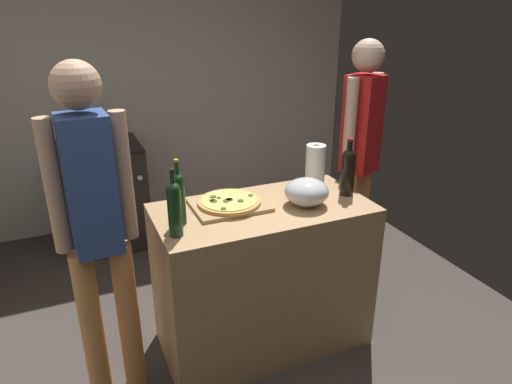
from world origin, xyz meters
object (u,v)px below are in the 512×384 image
wine_bottle_green (348,170)px  wine_bottle_amber (174,207)px  pizza (229,201)px  wine_bottle_dark (179,196)px  mixing_bowl (307,192)px  person_in_stripes (96,222)px  stove (105,195)px  person_in_red (360,151)px  paper_towel_roll (315,166)px

wine_bottle_green → wine_bottle_amber: same height
pizza → wine_bottle_dark: wine_bottle_dark is taller
mixing_bowl → person_in_stripes: person_in_stripes is taller
pizza → wine_bottle_amber: wine_bottle_amber is taller
pizza → stove: (-0.53, 1.62, -0.49)m
wine_bottle_amber → stove: size_ratio=0.37×
wine_bottle_dark → person_in_stripes: bearing=-175.2°
person_in_stripes → person_in_red: (1.76, 0.43, 0.01)m
mixing_bowl → wine_bottle_green: wine_bottle_green is taller
wine_bottle_dark → wine_bottle_green: bearing=-0.5°
stove → person_in_stripes: size_ratio=0.53×
wine_bottle_green → stove: wine_bottle_green is taller
pizza → wine_bottle_dark: size_ratio=1.02×
stove → person_in_red: (1.59, -1.32, 0.56)m
person_in_red → wine_bottle_dark: bearing=-163.7°
stove → person_in_red: bearing=-39.6°
person_in_stripes → stove: bearing=84.6°
person_in_stripes → person_in_red: person_in_red is taller
stove → person_in_red: size_ratio=0.53×
wine_bottle_amber → person_in_red: 1.50m
pizza → person_in_red: 1.10m
wine_bottle_green → stove: (-1.22, 1.72, -0.61)m
wine_bottle_amber → wine_bottle_dark: bearing=67.3°
mixing_bowl → wine_bottle_dark: wine_bottle_dark is taller
person_in_stripes → person_in_red: 1.81m
pizza → wine_bottle_amber: 0.43m
mixing_bowl → person_in_red: size_ratio=0.14×
stove → person_in_red: 2.14m
wine_bottle_green → person_in_red: bearing=47.4°
paper_towel_roll → person_in_red: (0.48, 0.23, -0.03)m
person_in_stripes → person_in_red: bearing=13.8°
pizza → stove: bearing=108.2°
mixing_bowl → wine_bottle_green: 0.30m
paper_towel_roll → wine_bottle_green: 0.21m
wine_bottle_amber → person_in_stripes: (-0.35, 0.09, -0.05)m
wine_bottle_amber → person_in_red: size_ratio=0.19×
wine_bottle_amber → person_in_red: (1.41, 0.52, -0.04)m
wine_bottle_amber → person_in_stripes: bearing=165.8°
pizza → wine_bottle_amber: (-0.35, -0.22, 0.12)m
paper_towel_roll → person_in_red: 0.54m
paper_towel_roll → person_in_red: bearing=25.3°
mixing_bowl → stove: mixing_bowl is taller
wine_bottle_amber → person_in_stripes: 0.36m
mixing_bowl → wine_bottle_green: size_ratio=0.72×
wine_bottle_dark → stove: wine_bottle_dark is taller
wine_bottle_amber → stove: wine_bottle_amber is taller
mixing_bowl → wine_bottle_dark: 0.70m
pizza → wine_bottle_amber: bearing=-148.2°
pizza → wine_bottle_green: 0.70m
wine_bottle_green → person_in_red: person_in_red is taller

